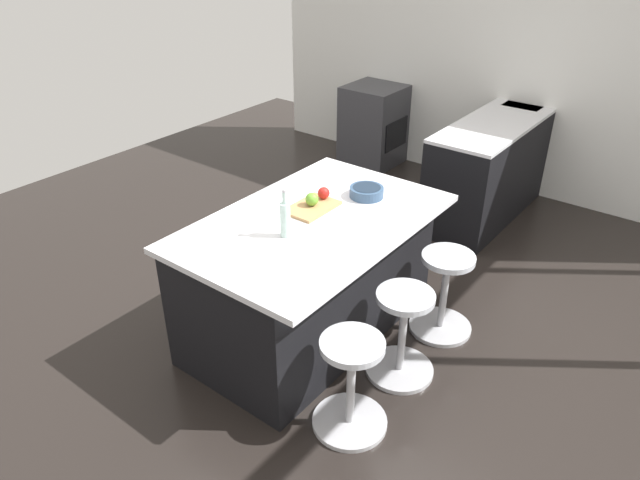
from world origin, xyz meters
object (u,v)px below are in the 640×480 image
(fruit_bowl, at_px, (367,191))
(kitchen_island, at_px, (309,275))
(stool_by_window, at_px, (444,295))
(stool_middle, at_px, (402,336))
(cutting_board, at_px, (312,207))
(apple_green, at_px, (312,199))
(oven_range, at_px, (374,125))
(water_bottle, at_px, (285,218))
(apple_red, at_px, (324,193))
(stool_near_camera, at_px, (351,387))

(fruit_bowl, bearing_deg, kitchen_island, -14.45)
(stool_by_window, height_order, stool_middle, same)
(cutting_board, distance_m, apple_green, 0.06)
(fruit_bowl, bearing_deg, oven_range, -148.27)
(oven_range, relative_size, water_bottle, 2.85)
(oven_range, height_order, apple_red, apple_red)
(water_bottle, relative_size, fruit_bowl, 1.34)
(stool_middle, bearing_deg, oven_range, -143.85)
(apple_green, bearing_deg, kitchen_island, 27.76)
(cutting_board, bearing_deg, oven_range, -154.89)
(oven_range, relative_size, apple_green, 10.04)
(apple_red, xyz_separation_m, fruit_bowl, (-0.24, 0.19, -0.02))
(stool_by_window, relative_size, fruit_bowl, 2.61)
(stool_near_camera, height_order, cutting_board, cutting_board)
(stool_near_camera, relative_size, fruit_bowl, 2.61)
(cutting_board, bearing_deg, apple_green, -143.68)
(apple_red, height_order, fruit_bowl, apple_red)
(kitchen_island, distance_m, fruit_bowl, 0.69)
(stool_near_camera, xyz_separation_m, apple_red, (-0.81, -0.81, 0.66))
(kitchen_island, relative_size, apple_green, 20.14)
(stool_by_window, distance_m, fruit_bowl, 0.90)
(stool_near_camera, relative_size, apple_red, 7.53)
(stool_by_window, bearing_deg, stool_middle, 0.00)
(oven_range, relative_size, stool_middle, 1.46)
(apple_red, bearing_deg, kitchen_island, 14.62)
(apple_green, bearing_deg, stool_near_camera, 50.02)
(stool_by_window, bearing_deg, cutting_board, -61.02)
(apple_green, bearing_deg, cutting_board, 36.32)
(stool_by_window, bearing_deg, kitchen_island, -53.20)
(cutting_board, bearing_deg, fruit_bowl, 153.83)
(stool_middle, bearing_deg, kitchen_island, -90.00)
(stool_middle, bearing_deg, water_bottle, -68.94)
(water_bottle, bearing_deg, oven_range, -156.08)
(stool_middle, distance_m, apple_red, 1.08)
(stool_middle, bearing_deg, stool_near_camera, 0.00)
(oven_range, xyz_separation_m, stool_near_camera, (3.44, 2.10, -0.16))
(stool_by_window, relative_size, stool_middle, 1.00)
(kitchen_island, xyz_separation_m, stool_by_window, (-0.56, 0.75, -0.16))
(kitchen_island, height_order, fruit_bowl, fruit_bowl)
(oven_range, relative_size, fruit_bowl, 3.80)
(stool_by_window, bearing_deg, apple_green, -61.63)
(stool_by_window, xyz_separation_m, cutting_board, (0.45, -0.81, 0.61))
(stool_by_window, height_order, apple_green, apple_green)
(stool_middle, height_order, stool_near_camera, same)
(stool_near_camera, bearing_deg, cutting_board, -129.86)
(apple_green, xyz_separation_m, apple_red, (-0.13, -0.00, -0.00))
(kitchen_island, bearing_deg, cutting_board, -152.90)
(stool_by_window, relative_size, water_bottle, 1.95)
(stool_by_window, distance_m, apple_red, 1.09)
(stool_near_camera, height_order, apple_red, apple_red)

